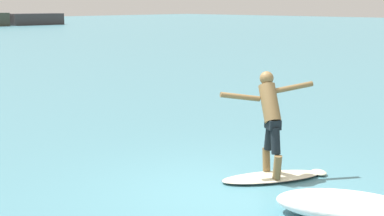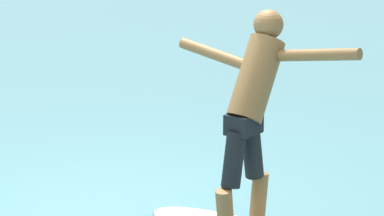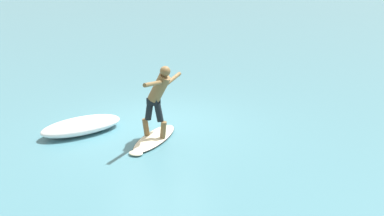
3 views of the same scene
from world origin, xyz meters
The scene contains 4 objects.
ground_plane centered at (0.00, 0.00, 0.00)m, with size 200.00×200.00×0.00m, color teal.
surfboard centered at (0.95, -0.15, 0.04)m, with size 1.87×1.39×0.22m.
surfer centered at (0.99, -0.02, 1.10)m, with size 1.46×1.01×1.71m.
wave_foam_at_tail centered at (0.26, -1.88, 0.19)m, with size 1.63×2.14×0.37m.
Camera 3 is at (9.08, -0.39, 3.55)m, focal length 35.00 mm.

